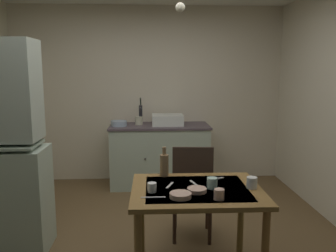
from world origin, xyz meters
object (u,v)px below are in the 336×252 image
at_px(sink_basin, 168,120).
at_px(serving_bowl_wide, 181,195).
at_px(hand_pump, 141,113).
at_px(glass_bottle, 164,164).
at_px(mixing_bowl_counter, 119,123).
at_px(chair_far_side, 192,191).
at_px(dining_table, 197,201).
at_px(teacup_cream, 252,183).

relative_size(sink_basin, serving_bowl_wide, 2.74).
height_order(hand_pump, glass_bottle, hand_pump).
bearing_deg(sink_basin, hand_pump, 173.27).
relative_size(mixing_bowl_counter, chair_far_side, 0.23).
height_order(dining_table, serving_bowl_wide, serving_bowl_wide).
bearing_deg(glass_bottle, teacup_cream, -28.05).
bearing_deg(mixing_bowl_counter, hand_pump, 17.36).
height_order(hand_pump, dining_table, hand_pump).
distance_m(sink_basin, hand_pump, 0.40).
xyz_separation_m(hand_pump, mixing_bowl_counter, (-0.30, -0.10, -0.13)).
relative_size(chair_far_side, glass_bottle, 3.74).
bearing_deg(serving_bowl_wide, glass_bottle, 99.91).
bearing_deg(chair_far_side, mixing_bowl_counter, 116.84).
bearing_deg(hand_pump, serving_bowl_wide, -82.56).
bearing_deg(hand_pump, sink_basin, -6.73).
distance_m(mixing_bowl_counter, teacup_cream, 2.60).
xyz_separation_m(sink_basin, chair_far_side, (0.15, -1.70, -0.46)).
xyz_separation_m(sink_basin, mixing_bowl_counter, (-0.69, -0.05, -0.04)).
bearing_deg(chair_far_side, teacup_cream, -59.37).
height_order(sink_basin, mixing_bowl_counter, sink_basin).
xyz_separation_m(hand_pump, dining_table, (0.48, -2.37, -0.40)).
relative_size(hand_pump, serving_bowl_wide, 2.43).
distance_m(chair_far_side, glass_bottle, 0.54).
relative_size(serving_bowl_wide, glass_bottle, 0.62).
xyz_separation_m(sink_basin, glass_bottle, (-0.14, -1.99, -0.11)).
bearing_deg(hand_pump, mixing_bowl_counter, -162.64).
bearing_deg(teacup_cream, glass_bottle, 151.95).
bearing_deg(serving_bowl_wide, hand_pump, 97.44).
bearing_deg(dining_table, sink_basin, 92.42).
bearing_deg(teacup_cream, chair_far_side, 120.63).
xyz_separation_m(dining_table, teacup_cream, (0.43, -0.02, 0.15)).
xyz_separation_m(sink_basin, hand_pump, (-0.38, 0.05, 0.09)).
bearing_deg(mixing_bowl_counter, teacup_cream, -62.06).
relative_size(dining_table, chair_far_side, 1.07).
height_order(chair_far_side, serving_bowl_wide, chair_far_side).
distance_m(dining_table, serving_bowl_wide, 0.27).
xyz_separation_m(mixing_bowl_counter, dining_table, (0.79, -2.28, -0.27)).
relative_size(serving_bowl_wide, teacup_cream, 1.81).
bearing_deg(glass_bottle, chair_far_side, 45.74).
xyz_separation_m(sink_basin, dining_table, (0.10, -2.33, -0.31)).
relative_size(sink_basin, chair_far_side, 0.46).
bearing_deg(dining_table, chair_far_side, 85.75).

